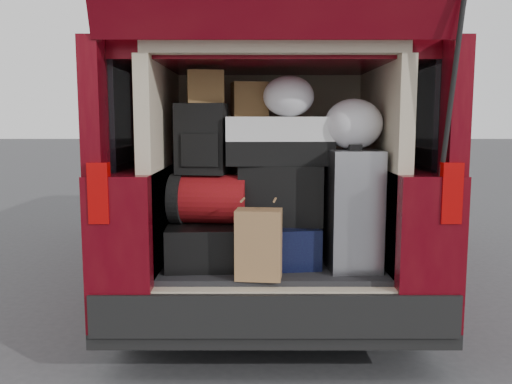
{
  "coord_description": "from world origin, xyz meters",
  "views": [
    {
      "loc": [
        -0.09,
        -2.95,
        1.37
      ],
      "look_at": [
        -0.09,
        0.2,
        0.96
      ],
      "focal_mm": 38.0,
      "sensor_mm": 36.0,
      "label": 1
    }
  ],
  "objects_px": {
    "silver_roller": "(350,208)",
    "kraft_bag": "(259,244)",
    "black_hardshell": "(206,242)",
    "red_duffel": "(210,199)",
    "backpack": "(201,139)",
    "twotone_duffel": "(279,141)",
    "navy_hardshell": "(276,242)",
    "black_soft_case": "(282,194)"
  },
  "relations": [
    {
      "from": "silver_roller",
      "to": "backpack",
      "type": "xyz_separation_m",
      "value": [
        -0.85,
        0.08,
        0.39
      ]
    },
    {
      "from": "black_hardshell",
      "to": "backpack",
      "type": "relative_size",
      "value": 1.46
    },
    {
      "from": "black_soft_case",
      "to": "backpack",
      "type": "xyz_separation_m",
      "value": [
        -0.46,
        -0.0,
        0.32
      ]
    },
    {
      "from": "black_soft_case",
      "to": "twotone_duffel",
      "type": "height_order",
      "value": "twotone_duffel"
    },
    {
      "from": "black_hardshell",
      "to": "red_duffel",
      "type": "xyz_separation_m",
      "value": [
        0.03,
        -0.02,
        0.26
      ]
    },
    {
      "from": "kraft_bag",
      "to": "red_duffel",
      "type": "bearing_deg",
      "value": 136.9
    },
    {
      "from": "kraft_bag",
      "to": "black_soft_case",
      "type": "xyz_separation_m",
      "value": [
        0.14,
        0.34,
        0.22
      ]
    },
    {
      "from": "black_hardshell",
      "to": "backpack",
      "type": "height_order",
      "value": "backpack"
    },
    {
      "from": "black_hardshell",
      "to": "red_duffel",
      "type": "relative_size",
      "value": 1.36
    },
    {
      "from": "navy_hardshell",
      "to": "red_duffel",
      "type": "distance_m",
      "value": 0.47
    },
    {
      "from": "silver_roller",
      "to": "twotone_duffel",
      "type": "relative_size",
      "value": 1.09
    },
    {
      "from": "navy_hardshell",
      "to": "red_duffel",
      "type": "relative_size",
      "value": 1.21
    },
    {
      "from": "kraft_bag",
      "to": "twotone_duffel",
      "type": "xyz_separation_m",
      "value": [
        0.12,
        0.37,
        0.52
      ]
    },
    {
      "from": "navy_hardshell",
      "to": "red_duffel",
      "type": "bearing_deg",
      "value": 176.87
    },
    {
      "from": "silver_roller",
      "to": "backpack",
      "type": "relative_size",
      "value": 1.65
    },
    {
      "from": "silver_roller",
      "to": "twotone_duffel",
      "type": "bearing_deg",
      "value": 162.39
    },
    {
      "from": "kraft_bag",
      "to": "red_duffel",
      "type": "xyz_separation_m",
      "value": [
        -0.28,
        0.33,
        0.19
      ]
    },
    {
      "from": "black_soft_case",
      "to": "twotone_duffel",
      "type": "xyz_separation_m",
      "value": [
        -0.02,
        0.02,
        0.31
      ]
    },
    {
      "from": "black_hardshell",
      "to": "red_duffel",
      "type": "bearing_deg",
      "value": -45.79
    },
    {
      "from": "navy_hardshell",
      "to": "silver_roller",
      "type": "bearing_deg",
      "value": -19.68
    },
    {
      "from": "kraft_bag",
      "to": "red_duffel",
      "type": "relative_size",
      "value": 0.85
    },
    {
      "from": "navy_hardshell",
      "to": "black_soft_case",
      "type": "xyz_separation_m",
      "value": [
        0.03,
        -0.01,
        0.29
      ]
    },
    {
      "from": "silver_roller",
      "to": "red_duffel",
      "type": "xyz_separation_m",
      "value": [
        -0.8,
        0.06,
        0.04
      ]
    },
    {
      "from": "silver_roller",
      "to": "backpack",
      "type": "height_order",
      "value": "backpack"
    },
    {
      "from": "silver_roller",
      "to": "kraft_bag",
      "type": "xyz_separation_m",
      "value": [
        -0.52,
        -0.26,
        -0.15
      ]
    },
    {
      "from": "navy_hardshell",
      "to": "kraft_bag",
      "type": "relative_size",
      "value": 1.43
    },
    {
      "from": "navy_hardshell",
      "to": "backpack",
      "type": "xyz_separation_m",
      "value": [
        -0.43,
        -0.01,
        0.6
      ]
    },
    {
      "from": "silver_roller",
      "to": "backpack",
      "type": "distance_m",
      "value": 0.93
    },
    {
      "from": "backpack",
      "to": "twotone_duffel",
      "type": "distance_m",
      "value": 0.45
    },
    {
      "from": "silver_roller",
      "to": "kraft_bag",
      "type": "height_order",
      "value": "silver_roller"
    },
    {
      "from": "black_hardshell",
      "to": "twotone_duffel",
      "type": "bearing_deg",
      "value": -1.3
    },
    {
      "from": "backpack",
      "to": "silver_roller",
      "type": "bearing_deg",
      "value": 2.74
    },
    {
      "from": "black_soft_case",
      "to": "twotone_duffel",
      "type": "relative_size",
      "value": 0.79
    },
    {
      "from": "backpack",
      "to": "twotone_duffel",
      "type": "bearing_deg",
      "value": 11.32
    },
    {
      "from": "black_soft_case",
      "to": "black_hardshell",
      "type": "bearing_deg",
      "value": -174.68
    },
    {
      "from": "silver_roller",
      "to": "black_soft_case",
      "type": "distance_m",
      "value": 0.4
    },
    {
      "from": "kraft_bag",
      "to": "twotone_duffel",
      "type": "height_order",
      "value": "twotone_duffel"
    },
    {
      "from": "navy_hardshell",
      "to": "silver_roller",
      "type": "height_order",
      "value": "silver_roller"
    },
    {
      "from": "black_soft_case",
      "to": "kraft_bag",
      "type": "bearing_deg",
      "value": -105.6
    },
    {
      "from": "navy_hardshell",
      "to": "twotone_duffel",
      "type": "distance_m",
      "value": 0.59
    },
    {
      "from": "kraft_bag",
      "to": "twotone_duffel",
      "type": "distance_m",
      "value": 0.65
    },
    {
      "from": "silver_roller",
      "to": "kraft_bag",
      "type": "distance_m",
      "value": 0.6
    }
  ]
}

